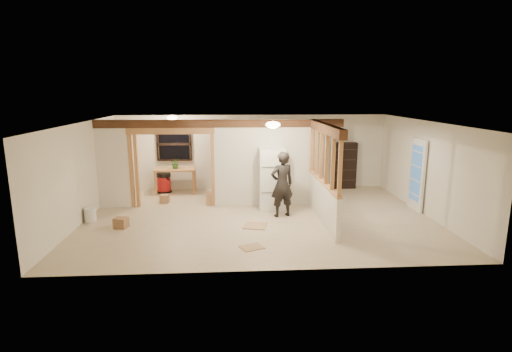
{
  "coord_description": "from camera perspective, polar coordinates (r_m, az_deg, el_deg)",
  "views": [
    {
      "loc": [
        -0.72,
        -10.11,
        3.26
      ],
      "look_at": [
        -0.05,
        0.4,
        1.03
      ],
      "focal_mm": 28.0,
      "sensor_mm": 36.0,
      "label": 1
    }
  ],
  "objects": [
    {
      "name": "floor_panel_near",
      "position": [
        9.94,
        -0.09,
        -7.12
      ],
      "size": [
        0.65,
        0.65,
        0.02
      ],
      "primitive_type": "cube",
      "rotation": [
        0.0,
        0.0,
        -0.23
      ],
      "color": "tan",
      "rests_on": "floor"
    },
    {
      "name": "work_table",
      "position": [
        13.24,
        -11.41,
        -0.69
      ],
      "size": [
        1.31,
        0.67,
        0.82
      ],
      "primitive_type": "cube",
      "rotation": [
        0.0,
        0.0,
        0.01
      ],
      "color": "#B9814E",
      "rests_on": "floor"
    },
    {
      "name": "partition_center",
      "position": [
        11.53,
        1.0,
        1.93
      ],
      "size": [
        2.8,
        0.12,
        2.5
      ],
      "primitive_type": "cube",
      "color": "silver",
      "rests_on": "floor"
    },
    {
      "name": "ceiling_dome_main",
      "position": [
        9.7,
        2.43,
        7.34
      ],
      "size": [
        0.36,
        0.36,
        0.16
      ],
      "primitive_type": "ellipsoid",
      "color": "#FFEABF",
      "rests_on": "ceiling"
    },
    {
      "name": "window_back",
      "position": [
        13.52,
        -11.63,
        4.47
      ],
      "size": [
        1.12,
        0.1,
        1.1
      ],
      "primitive_type": "cube",
      "color": "black",
      "rests_on": "wall_back"
    },
    {
      "name": "floor_panel_far",
      "position": [
        8.65,
        -0.59,
        -10.13
      ],
      "size": [
        0.57,
        0.53,
        0.01
      ],
      "primitive_type": "cube",
      "rotation": [
        0.0,
        0.0,
        0.41
      ],
      "color": "tan",
      "rests_on": "floor"
    },
    {
      "name": "floor",
      "position": [
        10.65,
        0.42,
        -5.88
      ],
      "size": [
        9.0,
        6.5,
        0.01
      ],
      "primitive_type": "cube",
      "color": "#C5B192",
      "rests_on": "ground"
    },
    {
      "name": "ceiling",
      "position": [
        10.17,
        0.44,
        7.68
      ],
      "size": [
        9.0,
        6.5,
        0.01
      ],
      "primitive_type": "cube",
      "color": "white"
    },
    {
      "name": "french_door",
      "position": [
        11.92,
        21.99,
        0.16
      ],
      "size": [
        0.12,
        0.86,
        2.0
      ],
      "primitive_type": "cube",
      "color": "white",
      "rests_on": "floor"
    },
    {
      "name": "bucket",
      "position": [
        11.06,
        -22.59,
        -5.13
      ],
      "size": [
        0.29,
        0.29,
        0.37
      ],
      "primitive_type": "cylinder",
      "rotation": [
        0.0,
        0.0,
        -0.0
      ],
      "color": "silver",
      "rests_on": "floor"
    },
    {
      "name": "woman",
      "position": [
        10.5,
        3.73,
        -1.2
      ],
      "size": [
        0.73,
        0.58,
        1.74
      ],
      "primitive_type": "imported",
      "rotation": [
        0.0,
        0.0,
        3.43
      ],
      "color": "black",
      "rests_on": "floor"
    },
    {
      "name": "header_beam_back",
      "position": [
        11.35,
        -5.08,
        7.48
      ],
      "size": [
        7.0,
        0.18,
        0.22
      ],
      "primitive_type": "cube",
      "color": "#512F1B",
      "rests_on": "ceiling"
    },
    {
      "name": "wall_front",
      "position": [
        7.19,
        2.26,
        -4.29
      ],
      "size": [
        9.0,
        0.01,
        2.5
      ],
      "primitive_type": "cube",
      "color": "silver",
      "rests_on": "floor"
    },
    {
      "name": "wall_right",
      "position": [
        11.56,
        23.29,
        0.97
      ],
      "size": [
        0.01,
        6.5,
        2.5
      ],
      "primitive_type": "cube",
      "color": "silver",
      "rests_on": "floor"
    },
    {
      "name": "wall_left",
      "position": [
        10.98,
        -23.7,
        0.4
      ],
      "size": [
        0.01,
        6.5,
        2.5
      ],
      "primitive_type": "cube",
      "color": "silver",
      "rests_on": "floor"
    },
    {
      "name": "refrigerator",
      "position": [
        11.23,
        2.25,
        -0.4
      ],
      "size": [
        0.71,
        0.69,
        1.71
      ],
      "primitive_type": "cube",
      "color": "white",
      "rests_on": "floor"
    },
    {
      "name": "stud_partition",
      "position": [
        10.11,
        9.68,
        2.69
      ],
      "size": [
        0.14,
        3.2,
        1.32
      ],
      "primitive_type": "cube",
      "color": "#B9814E",
      "rests_on": "pony_wall"
    },
    {
      "name": "wall_back",
      "position": [
        13.53,
        -0.54,
        3.43
      ],
      "size": [
        9.0,
        0.01,
        2.5
      ],
      "primitive_type": "cube",
      "color": "silver",
      "rests_on": "floor"
    },
    {
      "name": "doorway_frame",
      "position": [
        11.64,
        -11.87,
        1.02
      ],
      "size": [
        2.46,
        0.14,
        2.2
      ],
      "primitive_type": "cube",
      "color": "#B9814E",
      "rests_on": "floor"
    },
    {
      "name": "shop_vac",
      "position": [
        13.45,
        -13.02,
        -0.94
      ],
      "size": [
        0.58,
        0.58,
        0.65
      ],
      "primitive_type": "cylinder",
      "rotation": [
        0.0,
        0.0,
        0.17
      ],
      "color": "#9F1213",
      "rests_on": "floor"
    },
    {
      "name": "bookshelf",
      "position": [
        13.94,
        12.51,
        1.47
      ],
      "size": [
        0.79,
        0.26,
        1.57
      ],
      "primitive_type": "cube",
      "color": "black",
      "rests_on": "floor"
    },
    {
      "name": "hanging_bulb",
      "position": [
        11.83,
        -9.89,
        6.56
      ],
      "size": [
        0.07,
        0.07,
        0.07
      ],
      "primitive_type": "ellipsoid",
      "color": "#FFD88C",
      "rests_on": "ceiling"
    },
    {
      "name": "header_beam_right",
      "position": [
        10.02,
        9.83,
        6.76
      ],
      "size": [
        0.18,
        3.3,
        0.22
      ],
      "primitive_type": "cube",
      "color": "#512F1B",
      "rests_on": "ceiling"
    },
    {
      "name": "partition_left_stub",
      "position": [
        11.96,
        -19.75,
        1.59
      ],
      "size": [
        0.9,
        0.12,
        2.5
      ],
      "primitive_type": "cube",
      "color": "silver",
      "rests_on": "floor"
    },
    {
      "name": "potted_plant",
      "position": [
        13.08,
        -11.43,
        1.76
      ],
      "size": [
        0.33,
        0.3,
        0.34
      ],
      "primitive_type": "imported",
      "rotation": [
        0.0,
        0.0,
        0.1
      ],
      "color": "#276B2C",
      "rests_on": "work_table"
    },
    {
      "name": "ceiling_dome_util",
      "position": [
        12.56,
        -11.89,
        8.16
      ],
      "size": [
        0.32,
        0.32,
        0.14
      ],
      "primitive_type": "ellipsoid",
      "color": "#FFEABF",
      "rests_on": "ceiling"
    },
    {
      "name": "pony_wall",
      "position": [
        10.36,
        9.46,
        -3.65
      ],
      "size": [
        0.12,
        3.2,
        1.0
      ],
      "primitive_type": "cube",
      "color": "silver",
      "rests_on": "floor"
    },
    {
      "name": "box_front",
      "position": [
        10.33,
        -18.72,
        -6.34
      ],
      "size": [
        0.36,
        0.32,
        0.25
      ],
      "primitive_type": "cube",
      "rotation": [
        0.0,
        0.0,
        -0.25
      ],
      "color": "#966948",
      "rests_on": "floor"
    },
    {
      "name": "box_util_b",
      "position": [
        12.26,
        -12.94,
        -3.18
      ],
      "size": [
        0.26,
        0.26,
        0.24
      ],
      "primitive_type": "cube",
      "rotation": [
        0.0,
        0.0,
        -0.04
      ],
      "color": "#966948",
      "rests_on": "floor"
    },
    {
      "name": "box_util_a",
      "position": [
        11.86,
        -6.13,
        -3.19
      ],
      "size": [
        0.44,
        0.39,
        0.34
      ],
      "primitive_type": "cube",
      "rotation": [
        0.0,
        0.0,
        0.11
      ],
      "color": "#966948",
      "rests_on": "floor"
    }
  ]
}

